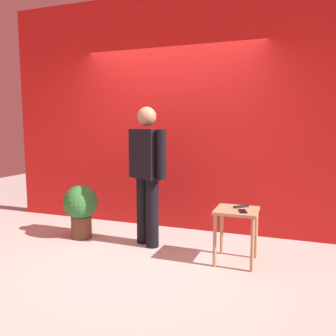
{
  "coord_description": "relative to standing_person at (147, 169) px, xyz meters",
  "views": [
    {
      "loc": [
        1.56,
        -3.26,
        1.44
      ],
      "look_at": [
        0.2,
        0.55,
        0.94
      ],
      "focal_mm": 36.57,
      "sensor_mm": 36.0,
      "label": 1
    }
  ],
  "objects": [
    {
      "name": "standing_person",
      "position": [
        0.0,
        0.0,
        0.0
      ],
      "size": [
        0.62,
        0.43,
        1.66
      ],
      "color": "black",
      "rests_on": "ground_plane"
    },
    {
      "name": "potted_plant",
      "position": [
        -0.91,
        -0.04,
        -0.52
      ],
      "size": [
        0.44,
        0.44,
        0.69
      ],
      "color": "brown",
      "rests_on": "ground_plane"
    },
    {
      "name": "ground_plane",
      "position": [
        0.03,
        -0.45,
        -0.93
      ],
      "size": [
        12.0,
        12.0,
        0.0
      ],
      "primitive_type": "plane",
      "color": "#B7B2A8"
    },
    {
      "name": "side_table",
      "position": [
        1.09,
        -0.19,
        -0.46
      ],
      "size": [
        0.44,
        0.44,
        0.58
      ],
      "color": "tan",
      "rests_on": "ground_plane"
    },
    {
      "name": "cell_phone",
      "position": [
        1.16,
        -0.27,
        -0.35
      ],
      "size": [
        0.11,
        0.16,
        0.01
      ],
      "primitive_type": "cube",
      "rotation": [
        0.0,
        0.0,
        0.29
      ],
      "color": "black",
      "rests_on": "side_table"
    },
    {
      "name": "tv_remote",
      "position": [
        1.12,
        -0.09,
        -0.34
      ],
      "size": [
        0.15,
        0.15,
        0.02
      ],
      "primitive_type": "cube",
      "rotation": [
        0.0,
        0.0,
        -0.8
      ],
      "color": "black",
      "rests_on": "side_table"
    },
    {
      "name": "back_wall_red",
      "position": [
        0.03,
        0.83,
        0.68
      ],
      "size": [
        5.11,
        0.12,
        3.22
      ],
      "primitive_type": "cube",
      "color": "red",
      "rests_on": "ground_plane"
    }
  ]
}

